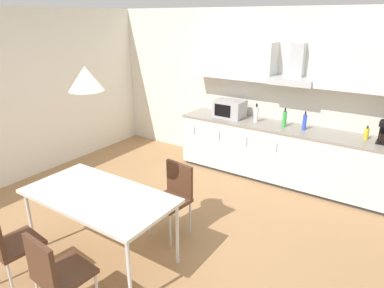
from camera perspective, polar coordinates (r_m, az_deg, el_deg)
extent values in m
cube|color=#9E754C|center=(4.31, -6.71, -14.54)|extent=(7.96, 7.78, 0.02)
cube|color=silver|center=(5.90, 9.69, 8.90)|extent=(6.37, 0.10, 2.60)
cube|color=silver|center=(5.82, -28.23, 6.61)|extent=(0.10, 6.22, 2.60)
cube|color=#333333|center=(5.70, 14.54, -5.46)|extent=(3.24, 0.59, 0.05)
cube|color=silver|center=(5.53, 14.93, -1.46)|extent=(3.37, 0.65, 0.81)
cube|color=gray|center=(5.39, 15.33, 2.66)|extent=(3.39, 0.67, 0.03)
cube|color=silver|center=(5.77, 0.37, 2.29)|extent=(0.01, 0.01, 0.14)
cube|color=silver|center=(5.53, 4.54, 1.42)|extent=(0.01, 0.01, 0.14)
cube|color=silver|center=(5.33, 9.05, 0.47)|extent=(0.01, 0.01, 0.14)
cube|color=silver|center=(5.16, 13.88, -0.55)|extent=(0.01, 0.01, 0.14)
cube|color=silver|center=(5.60, 16.67, 6.40)|extent=(3.37, 0.02, 0.57)
cube|color=silver|center=(5.72, 6.99, 13.80)|extent=(1.37, 0.34, 0.59)
cube|color=silver|center=(5.14, 27.68, 10.95)|extent=(1.37, 0.34, 0.59)
cube|color=#B7BABF|center=(5.36, 16.50, 10.04)|extent=(0.64, 0.40, 0.10)
cube|color=#B7BABF|center=(5.43, 17.16, 12.99)|extent=(0.20, 0.16, 0.54)
cube|color=#ADADB2|center=(5.71, 6.28, 5.86)|extent=(0.48, 0.34, 0.28)
cube|color=black|center=(5.58, 5.08, 5.56)|extent=(0.29, 0.01, 0.20)
cube|color=black|center=(5.16, 29.32, 0.19)|extent=(0.18, 0.18, 0.02)
cylinder|color=white|center=(5.50, 10.64, 4.86)|extent=(0.07, 0.07, 0.24)
cylinder|color=black|center=(5.46, 10.74, 6.35)|extent=(0.03, 0.03, 0.05)
cylinder|color=blue|center=(5.28, 18.24, 3.45)|extent=(0.06, 0.06, 0.23)
cylinder|color=black|center=(5.25, 18.41, 4.90)|extent=(0.02, 0.02, 0.05)
cylinder|color=green|center=(5.35, 15.16, 4.03)|extent=(0.06, 0.06, 0.24)
cylinder|color=black|center=(5.31, 15.30, 5.53)|extent=(0.02, 0.02, 0.05)
cylinder|color=yellow|center=(5.19, 27.07, 1.50)|extent=(0.06, 0.06, 0.16)
cylinder|color=black|center=(5.17, 27.24, 2.50)|extent=(0.02, 0.02, 0.03)
cube|color=silver|center=(3.65, -15.35, -8.34)|extent=(1.58, 0.83, 0.04)
cylinder|color=silver|center=(4.20, -25.32, -11.61)|extent=(0.04, 0.04, 0.72)
cylinder|color=silver|center=(3.21, -10.42, -20.57)|extent=(0.04, 0.04, 0.72)
cylinder|color=silver|center=(4.52, -17.75, -8.13)|extent=(0.04, 0.04, 0.72)
cylinder|color=silver|center=(3.63, -2.47, -14.73)|extent=(0.04, 0.04, 0.72)
cube|color=#4C2D1E|center=(3.73, -27.16, -14.59)|extent=(0.44, 0.44, 0.04)
cylinder|color=silver|center=(4.04, -25.40, -15.45)|extent=(0.02, 0.02, 0.43)
cylinder|color=silver|center=(3.78, -23.02, -17.74)|extent=(0.02, 0.02, 0.43)
cylinder|color=silver|center=(3.69, -27.91, -19.70)|extent=(0.02, 0.02, 0.43)
cube|color=#4C2D1E|center=(3.21, -20.39, -19.57)|extent=(0.43, 0.43, 0.04)
cube|color=#4C2D1E|center=(3.02, -23.92, -17.73)|extent=(0.38, 0.07, 0.40)
cylinder|color=silver|center=(3.54, -19.03, -20.04)|extent=(0.02, 0.02, 0.43)
cube|color=#4C2D1E|center=(4.01, -3.80, -9.50)|extent=(0.44, 0.44, 0.04)
cube|color=#4C2D1E|center=(4.03, -2.10, -5.82)|extent=(0.38, 0.08, 0.40)
cylinder|color=silver|center=(3.94, -3.63, -14.21)|extent=(0.02, 0.02, 0.43)
cylinder|color=silver|center=(4.14, -7.13, -12.41)|extent=(0.02, 0.02, 0.43)
cylinder|color=silver|center=(4.15, -0.33, -12.19)|extent=(0.02, 0.02, 0.43)
cylinder|color=silver|center=(4.34, -3.81, -10.61)|extent=(0.02, 0.02, 0.43)
cone|color=silver|center=(3.26, -17.31, 10.37)|extent=(0.32, 0.32, 0.22)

